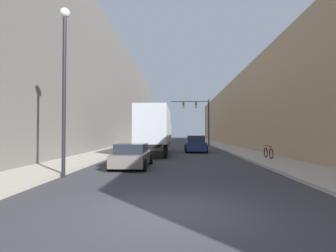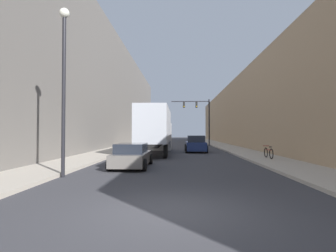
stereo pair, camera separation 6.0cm
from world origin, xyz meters
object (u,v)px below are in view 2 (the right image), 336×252
suv_car (196,144)px  parked_bicycle (269,153)px  street_lamp (64,70)px  sedan_car (132,156)px  traffic_signal_gantry (201,114)px  semi_truck (157,129)px

suv_car → parked_bicycle: (4.62, -7.70, -0.25)m
suv_car → street_lamp: street_lamp is taller
sedan_car → traffic_signal_gantry: traffic_signal_gantry is taller
street_lamp → parked_bicycle: (11.39, 7.39, -4.21)m
semi_truck → traffic_signal_gantry: (5.42, 15.03, 2.48)m
traffic_signal_gantry → street_lamp: street_lamp is taller
sedan_car → parked_bicycle: 9.80m
semi_truck → traffic_signal_gantry: bearing=70.2°
traffic_signal_gantry → street_lamp: 29.63m
suv_car → street_lamp: (-6.77, -15.08, 3.97)m
parked_bicycle → semi_truck: bearing=144.5°
traffic_signal_gantry → parked_bicycle: size_ratio=3.81×
parked_bicycle → sedan_car: bearing=-156.0°
traffic_signal_gantry → semi_truck: bearing=-109.8°
suv_car → parked_bicycle: 8.98m
semi_truck → traffic_signal_gantry: size_ratio=1.79×
street_lamp → parked_bicycle: bearing=33.0°
sedan_car → suv_car: suv_car is taller
sedan_car → street_lamp: size_ratio=0.57×
sedan_car → suv_car: size_ratio=0.96×
sedan_car → parked_bicycle: (8.95, 3.99, -0.11)m
sedan_car → street_lamp: bearing=-125.6°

